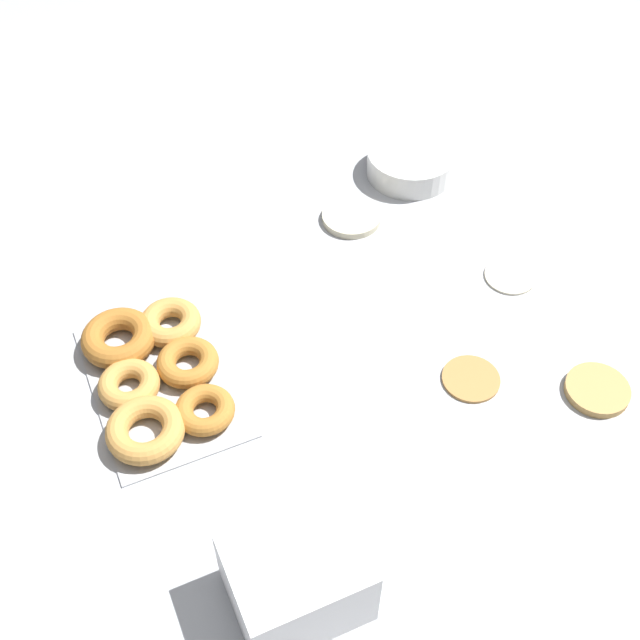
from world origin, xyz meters
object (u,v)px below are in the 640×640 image
object	(u,v)px
pancake_1	(351,217)
pancake_3	(510,275)
batter_bowl	(411,163)
container_stack	(296,577)
pancake_0	(597,390)
pancake_2	(471,378)
donut_tray	(154,373)

from	to	relation	value
pancake_1	pancake_3	distance (m)	0.29
batter_bowl	container_stack	distance (m)	0.81
pancake_3	pancake_0	bearing A→B (deg)	-2.98
batter_bowl	pancake_2	bearing A→B (deg)	-17.35
batter_bowl	container_stack	xyz separation A→B (m)	(0.64, -0.49, 0.03)
pancake_0	pancake_1	bearing A→B (deg)	-161.05
pancake_3	pancake_2	bearing A→B (deg)	-47.09
pancake_1	pancake_2	size ratio (longest dim) A/B	1.21
pancake_2	pancake_3	xyz separation A→B (m)	(-0.15, 0.16, -0.00)
pancake_0	pancake_1	distance (m)	0.50
pancake_0	pancake_3	xyz separation A→B (m)	(-0.24, 0.01, -0.00)
pancake_0	batter_bowl	world-z (taller)	batter_bowl
pancake_2	donut_tray	xyz separation A→B (m)	(-0.18, -0.41, 0.01)
pancake_0	donut_tray	xyz separation A→B (m)	(-0.27, -0.57, 0.01)
pancake_2	container_stack	bearing A→B (deg)	-61.35
donut_tray	batter_bowl	bearing A→B (deg)	115.92
pancake_2	container_stack	size ratio (longest dim) A/B	0.56
pancake_1	pancake_3	xyz separation A→B (m)	(0.23, 0.17, -0.00)
pancake_0	pancake_2	world-z (taller)	pancake_0
donut_tray	batter_bowl	world-z (taller)	batter_bowl
pancake_1	batter_bowl	distance (m)	0.17
pancake_0	pancake_2	xyz separation A→B (m)	(-0.09, -0.15, -0.00)
pancake_0	container_stack	xyz separation A→B (m)	(0.10, -0.50, 0.05)
batter_bowl	container_stack	bearing A→B (deg)	-37.42
pancake_1	container_stack	xyz separation A→B (m)	(0.57, -0.34, 0.05)
pancake_0	container_stack	size ratio (longest dim) A/B	0.61
pancake_1	pancake_2	world-z (taller)	pancake_1
pancake_3	container_stack	xyz separation A→B (m)	(0.34, -0.51, 0.05)
pancake_1	batter_bowl	bearing A→B (deg)	115.36
pancake_0	pancake_2	bearing A→B (deg)	-121.04
pancake_2	donut_tray	world-z (taller)	donut_tray
donut_tray	batter_bowl	xyz separation A→B (m)	(-0.27, 0.55, 0.01)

